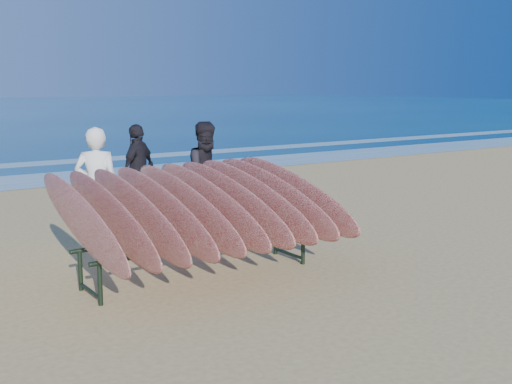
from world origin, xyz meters
TOP-DOWN VIEW (x-y plane):
  - ground at (0.00, 0.00)m, footprint 120.00×120.00m
  - foam_near at (0.00, 10.00)m, footprint 160.00×160.00m
  - foam_far at (0.00, 13.50)m, footprint 160.00×160.00m
  - surfboard_rack at (-1.19, 0.36)m, footprint 3.22×2.96m
  - person_white at (-1.71, 2.65)m, footprint 0.80×0.71m
  - person_dark_a at (0.41, 2.94)m, footprint 0.94×0.76m
  - person_dark_b at (-0.19, 4.60)m, footprint 1.07×0.94m

SIDE VIEW (x-z plane):
  - ground at x=0.00m, z-range 0.00..0.00m
  - foam_far at x=0.00m, z-range 0.01..0.01m
  - foam_near at x=0.00m, z-range 0.01..0.01m
  - person_dark_b at x=-0.19m, z-range 0.00..1.74m
  - person_dark_a at x=0.41m, z-range 0.00..1.85m
  - person_white at x=-1.71m, z-range 0.00..1.85m
  - surfboard_rack at x=-1.19m, z-range 0.16..1.71m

